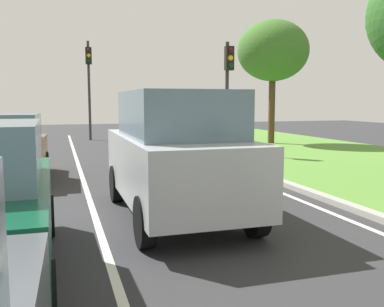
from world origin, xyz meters
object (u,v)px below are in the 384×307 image
(car_suv_ahead, at_px, (176,154))
(tree_roadside_far, at_px, (273,51))
(traffic_light_near_right, at_px, (228,78))
(traffic_light_far_median, at_px, (89,75))
(car_hatchback_far, at_px, (11,148))

(car_suv_ahead, bearing_deg, tree_roadside_far, 55.38)
(car_suv_ahead, relative_size, tree_roadside_far, 0.75)
(traffic_light_near_right, height_order, traffic_light_far_median, traffic_light_far_median)
(car_hatchback_far, relative_size, traffic_light_near_right, 0.86)
(traffic_light_near_right, bearing_deg, car_hatchback_far, -156.75)
(car_suv_ahead, relative_size, traffic_light_near_right, 1.03)
(tree_roadside_far, bearing_deg, car_hatchback_far, -148.75)
(traffic_light_near_right, bearing_deg, traffic_light_far_median, 118.06)
(car_suv_ahead, height_order, traffic_light_near_right, traffic_light_near_right)
(car_suv_ahead, xyz_separation_m, car_hatchback_far, (-3.25, 4.90, -0.28))
(car_hatchback_far, relative_size, traffic_light_far_median, 0.70)
(car_suv_ahead, bearing_deg, car_hatchback_far, 123.32)
(traffic_light_far_median, bearing_deg, tree_roadside_far, -31.03)
(car_suv_ahead, height_order, tree_roadside_far, tree_roadside_far)
(car_suv_ahead, bearing_deg, traffic_light_near_right, 62.04)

